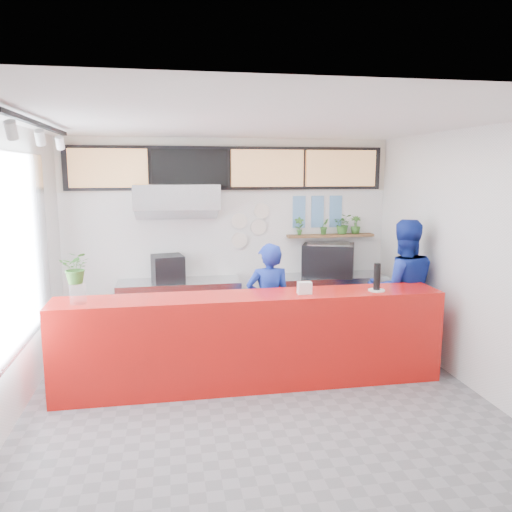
# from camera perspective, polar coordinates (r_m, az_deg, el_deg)

# --- Properties ---
(floor) EXTENTS (5.00, 5.00, 0.00)m
(floor) POSITION_cam_1_polar(r_m,az_deg,el_deg) (5.77, 0.24, -16.06)
(floor) COLOR slate
(floor) RESTS_ON ground
(ceiling) EXTENTS (5.00, 5.00, 0.00)m
(ceiling) POSITION_cam_1_polar(r_m,az_deg,el_deg) (5.23, 0.26, 15.09)
(ceiling) COLOR silver
(wall_back) EXTENTS (5.00, 0.00, 5.00)m
(wall_back) POSITION_cam_1_polar(r_m,az_deg,el_deg) (7.74, -3.04, 2.18)
(wall_back) COLOR white
(wall_back) RESTS_ON ground
(wall_left) EXTENTS (0.00, 5.00, 5.00)m
(wall_left) POSITION_cam_1_polar(r_m,az_deg,el_deg) (5.45, -26.60, -2.01)
(wall_left) COLOR white
(wall_left) RESTS_ON ground
(wall_right) EXTENTS (0.00, 5.00, 5.00)m
(wall_right) POSITION_cam_1_polar(r_m,az_deg,el_deg) (6.24, 23.46, -0.42)
(wall_right) COLOR white
(wall_right) RESTS_ON ground
(service_counter) EXTENTS (4.50, 0.60, 1.10)m
(service_counter) POSITION_cam_1_polar(r_m,az_deg,el_deg) (5.93, -0.46, -9.60)
(service_counter) COLOR red
(service_counter) RESTS_ON ground
(cream_band) EXTENTS (5.00, 0.02, 0.80)m
(cream_band) POSITION_cam_1_polar(r_m,az_deg,el_deg) (7.67, -3.11, 10.35)
(cream_band) COLOR beige
(cream_band) RESTS_ON wall_back
(prep_bench) EXTENTS (1.80, 0.60, 0.90)m
(prep_bench) POSITION_cam_1_polar(r_m,az_deg,el_deg) (7.60, -8.72, -6.14)
(prep_bench) COLOR #B2B5BA
(prep_bench) RESTS_ON ground
(panini_oven) EXTENTS (0.50, 0.50, 0.39)m
(panini_oven) POSITION_cam_1_polar(r_m,az_deg,el_deg) (7.45, -10.04, -1.40)
(panini_oven) COLOR black
(panini_oven) RESTS_ON prep_bench
(extraction_hood) EXTENTS (1.20, 0.70, 0.35)m
(extraction_hood) POSITION_cam_1_polar(r_m,az_deg,el_deg) (7.28, -9.06, 6.74)
(extraction_hood) COLOR #B2B5BA
(extraction_hood) RESTS_ON ceiling
(hood_lip) EXTENTS (1.20, 0.69, 0.31)m
(hood_lip) POSITION_cam_1_polar(r_m,az_deg,el_deg) (7.29, -9.01, 5.17)
(hood_lip) COLOR #B2B5BA
(hood_lip) RESTS_ON ceiling
(right_bench) EXTENTS (1.80, 0.60, 0.90)m
(right_bench) POSITION_cam_1_polar(r_m,az_deg,el_deg) (7.98, 8.09, -5.37)
(right_bench) COLOR #B2B5BA
(right_bench) RESTS_ON ground
(espresso_machine) EXTENTS (0.92, 0.80, 0.50)m
(espresso_machine) POSITION_cam_1_polar(r_m,az_deg,el_deg) (7.83, 8.26, -0.43)
(espresso_machine) COLOR black
(espresso_machine) RESTS_ON right_bench
(espresso_tray) EXTENTS (0.75, 0.61, 0.06)m
(espresso_tray) POSITION_cam_1_polar(r_m,az_deg,el_deg) (7.79, 8.30, 1.26)
(espresso_tray) COLOR #B5B8BC
(espresso_tray) RESTS_ON espresso_machine
(herb_shelf) EXTENTS (1.40, 0.18, 0.04)m
(herb_shelf) POSITION_cam_1_polar(r_m,az_deg,el_deg) (8.00, 8.51, 2.33)
(herb_shelf) COLOR brown
(herb_shelf) RESTS_ON wall_back
(menu_board_far_left) EXTENTS (1.10, 0.10, 0.55)m
(menu_board_far_left) POSITION_cam_1_polar(r_m,az_deg,el_deg) (7.54, -16.50, 9.61)
(menu_board_far_left) COLOR tan
(menu_board_far_left) RESTS_ON wall_back
(menu_board_mid_left) EXTENTS (1.10, 0.10, 0.55)m
(menu_board_mid_left) POSITION_cam_1_polar(r_m,az_deg,el_deg) (7.51, -7.54, 9.92)
(menu_board_mid_left) COLOR black
(menu_board_mid_left) RESTS_ON wall_back
(menu_board_mid_right) EXTENTS (1.10, 0.10, 0.55)m
(menu_board_mid_right) POSITION_cam_1_polar(r_m,az_deg,el_deg) (7.65, 1.30, 9.99)
(menu_board_mid_right) COLOR tan
(menu_board_mid_right) RESTS_ON wall_back
(menu_board_far_right) EXTENTS (1.10, 0.10, 0.55)m
(menu_board_far_right) POSITION_cam_1_polar(r_m,az_deg,el_deg) (7.96, 9.65, 9.85)
(menu_board_far_right) COLOR tan
(menu_board_far_right) RESTS_ON wall_back
(soffit) EXTENTS (4.80, 0.04, 0.65)m
(soffit) POSITION_cam_1_polar(r_m,az_deg,el_deg) (7.64, -3.08, 9.98)
(soffit) COLOR black
(soffit) RESTS_ON wall_back
(window_pane) EXTENTS (0.04, 2.20, 1.90)m
(window_pane) POSITION_cam_1_polar(r_m,az_deg,el_deg) (5.69, -25.62, 0.56)
(window_pane) COLOR silver
(window_pane) RESTS_ON wall_left
(window_frame) EXTENTS (0.03, 2.30, 2.00)m
(window_frame) POSITION_cam_1_polar(r_m,az_deg,el_deg) (5.69, -25.43, 0.57)
(window_frame) COLOR #B2B5BA
(window_frame) RESTS_ON wall_left
(track_rail) EXTENTS (0.05, 2.40, 0.04)m
(track_rail) POSITION_cam_1_polar(r_m,az_deg,el_deg) (5.27, -23.53, 13.60)
(track_rail) COLOR black
(track_rail) RESTS_ON ceiling
(dec_plate_a) EXTENTS (0.24, 0.03, 0.24)m
(dec_plate_a) POSITION_cam_1_polar(r_m,az_deg,el_deg) (7.70, -1.92, 4.03)
(dec_plate_a) COLOR silver
(dec_plate_a) RESTS_ON wall_back
(dec_plate_b) EXTENTS (0.24, 0.03, 0.24)m
(dec_plate_b) POSITION_cam_1_polar(r_m,az_deg,el_deg) (7.76, 0.28, 3.33)
(dec_plate_b) COLOR silver
(dec_plate_b) RESTS_ON wall_back
(dec_plate_c) EXTENTS (0.24, 0.03, 0.24)m
(dec_plate_c) POSITION_cam_1_polar(r_m,az_deg,el_deg) (7.74, -1.91, 1.81)
(dec_plate_c) COLOR silver
(dec_plate_c) RESTS_ON wall_back
(dec_plate_d) EXTENTS (0.24, 0.03, 0.24)m
(dec_plate_d) POSITION_cam_1_polar(r_m,az_deg,el_deg) (7.75, 0.65, 5.18)
(dec_plate_d) COLOR silver
(dec_plate_d) RESTS_ON wall_back
(photo_frame_a) EXTENTS (0.20, 0.02, 0.25)m
(photo_frame_a) POSITION_cam_1_polar(r_m,az_deg,el_deg) (7.88, 4.95, 5.95)
(photo_frame_a) COLOR #598CBF
(photo_frame_a) RESTS_ON wall_back
(photo_frame_b) EXTENTS (0.20, 0.02, 0.25)m
(photo_frame_b) POSITION_cam_1_polar(r_m,az_deg,el_deg) (7.96, 7.05, 5.95)
(photo_frame_b) COLOR #598CBF
(photo_frame_b) RESTS_ON wall_back
(photo_frame_c) EXTENTS (0.20, 0.02, 0.25)m
(photo_frame_c) POSITION_cam_1_polar(r_m,az_deg,el_deg) (8.06, 9.10, 5.94)
(photo_frame_c) COLOR #598CBF
(photo_frame_c) RESTS_ON wall_back
(photo_frame_d) EXTENTS (0.20, 0.02, 0.25)m
(photo_frame_d) POSITION_cam_1_polar(r_m,az_deg,el_deg) (7.90, 4.92, 4.14)
(photo_frame_d) COLOR #598CBF
(photo_frame_d) RESTS_ON wall_back
(photo_frame_e) EXTENTS (0.20, 0.02, 0.25)m
(photo_frame_e) POSITION_cam_1_polar(r_m,az_deg,el_deg) (7.98, 7.01, 4.16)
(photo_frame_e) COLOR #598CBF
(photo_frame_e) RESTS_ON wall_back
(photo_frame_f) EXTENTS (0.20, 0.02, 0.25)m
(photo_frame_f) POSITION_cam_1_polar(r_m,az_deg,el_deg) (8.08, 9.05, 4.17)
(photo_frame_f) COLOR #598CBF
(photo_frame_f) RESTS_ON wall_back
(staff_center) EXTENTS (0.60, 0.40, 1.61)m
(staff_center) POSITION_cam_1_polar(r_m,az_deg,el_deg) (6.48, 1.46, -5.55)
(staff_center) COLOR navy
(staff_center) RESTS_ON ground
(staff_right) EXTENTS (1.03, 0.86, 1.89)m
(staff_right) POSITION_cam_1_polar(r_m,az_deg,el_deg) (6.95, 16.38, -3.72)
(staff_right) COLOR navy
(staff_right) RESTS_ON ground
(herb_a) EXTENTS (0.17, 0.13, 0.28)m
(herb_a) POSITION_cam_1_polar(r_m,az_deg,el_deg) (7.83, 4.96, 3.43)
(herb_a) COLOR #346724
(herb_a) RESTS_ON herb_shelf
(herb_b) EXTENTS (0.17, 0.15, 0.26)m
(herb_b) POSITION_cam_1_polar(r_m,az_deg,el_deg) (7.95, 7.83, 3.37)
(herb_b) COLOR #346724
(herb_b) RESTS_ON herb_shelf
(herb_c) EXTENTS (0.36, 0.33, 0.32)m
(herb_c) POSITION_cam_1_polar(r_m,az_deg,el_deg) (8.04, 9.93, 3.63)
(herb_c) COLOR #346724
(herb_c) RESTS_ON herb_shelf
(herb_d) EXTENTS (0.19, 0.18, 0.28)m
(herb_d) POSITION_cam_1_polar(r_m,az_deg,el_deg) (8.12, 11.32, 3.50)
(herb_d) COLOR #346724
(herb_d) RESTS_ON herb_shelf
(glass_vase) EXTENTS (0.22, 0.22, 0.22)m
(glass_vase) POSITION_cam_1_polar(r_m,az_deg,el_deg) (5.70, -19.68, -4.08)
(glass_vase) COLOR silver
(glass_vase) RESTS_ON service_counter
(basil_vase) EXTENTS (0.34, 0.31, 0.35)m
(basil_vase) POSITION_cam_1_polar(r_m,az_deg,el_deg) (5.64, -19.85, -1.25)
(basil_vase) COLOR #346724
(basil_vase) RESTS_ON glass_vase
(napkin_holder) EXTENTS (0.16, 0.10, 0.14)m
(napkin_holder) POSITION_cam_1_polar(r_m,az_deg,el_deg) (5.83, 5.56, -3.65)
(napkin_holder) COLOR white
(napkin_holder) RESTS_ON service_counter
(white_plate) EXTENTS (0.21, 0.21, 0.01)m
(white_plate) POSITION_cam_1_polar(r_m,az_deg,el_deg) (6.12, 13.60, -3.82)
(white_plate) COLOR white
(white_plate) RESTS_ON service_counter
(pepper_mill) EXTENTS (0.08, 0.08, 0.32)m
(pepper_mill) POSITION_cam_1_polar(r_m,az_deg,el_deg) (6.08, 13.66, -2.30)
(pepper_mill) COLOR black
(pepper_mill) RESTS_ON white_plate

